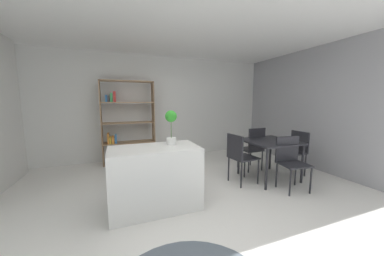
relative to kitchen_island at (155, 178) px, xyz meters
name	(u,v)px	position (x,y,z in m)	size (l,w,h in m)	color
ground_plane	(182,207)	(0.36, -0.14, -0.44)	(9.28, 9.28, 0.00)	silver
ceiling_slab	(181,4)	(0.36, -0.14, 2.30)	(6.75, 5.68, 0.06)	white
back_partition	(149,108)	(0.36, 2.67, 0.91)	(6.75, 0.06, 2.71)	silver
right_partition_gray	(344,110)	(3.70, -0.14, 0.91)	(0.06, 5.68, 2.71)	#9E9EA3
kitchen_island	(155,178)	(0.00, 0.00, 0.00)	(1.23, 0.67, 0.88)	silver
potted_plant_on_island	(171,123)	(0.27, 0.10, 0.75)	(0.17, 0.17, 0.50)	white
open_bookshelf	(124,124)	(-0.30, 2.37, 0.52)	(1.23, 0.35, 2.01)	#997551
dining_table	(269,145)	(2.30, 0.30, 0.24)	(0.95, 0.94, 0.76)	#232328
dining_chair_near	(290,158)	(2.32, -0.20, 0.10)	(0.50, 0.47, 0.91)	#232328
dining_chair_window_side	(295,148)	(2.99, 0.30, 0.11)	(0.43, 0.44, 0.90)	#232328
dining_chair_far	(253,146)	(2.30, 0.78, 0.11)	(0.43, 0.46, 0.95)	#232328
dining_chair_island_side	(239,154)	(1.61, 0.29, 0.11)	(0.49, 0.47, 0.93)	#232328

